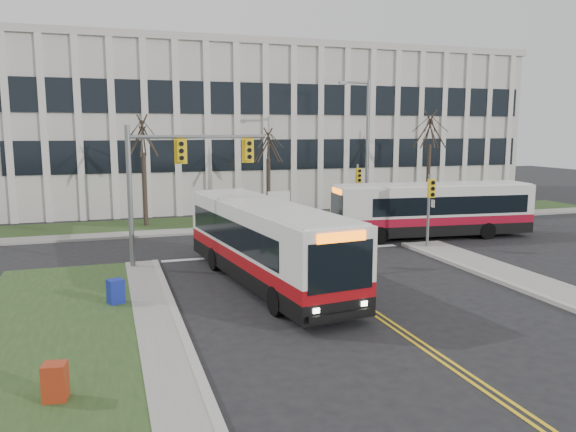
{
  "coord_description": "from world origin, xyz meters",
  "views": [
    {
      "loc": [
        -8.22,
        -17.49,
        6.0
      ],
      "look_at": [
        -0.21,
        7.19,
        2.0
      ],
      "focal_mm": 35.0,
      "sensor_mm": 36.0,
      "label": 1
    }
  ],
  "objects_px": {
    "bus_main": "(265,245)",
    "newspaper_box_blue": "(116,293)",
    "bus_cross": "(432,211)",
    "newspaper_box_red": "(55,384)",
    "directory_sign": "(279,204)",
    "streetlight": "(365,142)"
  },
  "relations": [
    {
      "from": "bus_main",
      "to": "newspaper_box_blue",
      "type": "bearing_deg",
      "value": -174.82
    },
    {
      "from": "bus_cross",
      "to": "newspaper_box_red",
      "type": "relative_size",
      "value": 11.74
    },
    {
      "from": "directory_sign",
      "to": "newspaper_box_blue",
      "type": "height_order",
      "value": "directory_sign"
    },
    {
      "from": "newspaper_box_red",
      "to": "newspaper_box_blue",
      "type": "bearing_deg",
      "value": 88.05
    },
    {
      "from": "streetlight",
      "to": "bus_cross",
      "type": "relative_size",
      "value": 0.83
    },
    {
      "from": "directory_sign",
      "to": "bus_main",
      "type": "bearing_deg",
      "value": -109.06
    },
    {
      "from": "newspaper_box_blue",
      "to": "bus_cross",
      "type": "bearing_deg",
      "value": 3.15
    },
    {
      "from": "streetlight",
      "to": "newspaper_box_blue",
      "type": "height_order",
      "value": "streetlight"
    },
    {
      "from": "streetlight",
      "to": "bus_main",
      "type": "height_order",
      "value": "streetlight"
    },
    {
      "from": "bus_main",
      "to": "newspaper_box_red",
      "type": "bearing_deg",
      "value": -138.07
    },
    {
      "from": "bus_main",
      "to": "bus_cross",
      "type": "xyz_separation_m",
      "value": [
        11.48,
        6.32,
        -0.07
      ]
    },
    {
      "from": "bus_main",
      "to": "newspaper_box_red",
      "type": "xyz_separation_m",
      "value": [
        -7.05,
        -8.07,
        -1.08
      ]
    },
    {
      "from": "bus_main",
      "to": "streetlight",
      "type": "bearing_deg",
      "value": 44.24
    },
    {
      "from": "directory_sign",
      "to": "bus_cross",
      "type": "distance_m",
      "value": 10.33
    },
    {
      "from": "bus_cross",
      "to": "newspaper_box_red",
      "type": "bearing_deg",
      "value": -46.38
    },
    {
      "from": "bus_main",
      "to": "newspaper_box_blue",
      "type": "relative_size",
      "value": 12.3
    },
    {
      "from": "bus_cross",
      "to": "newspaper_box_red",
      "type": "xyz_separation_m",
      "value": [
        -18.53,
        -14.39,
        -1.01
      ]
    },
    {
      "from": "bus_cross",
      "to": "directory_sign",
      "type": "bearing_deg",
      "value": -135.0
    },
    {
      "from": "bus_cross",
      "to": "newspaper_box_blue",
      "type": "height_order",
      "value": "bus_cross"
    },
    {
      "from": "newspaper_box_blue",
      "to": "newspaper_box_red",
      "type": "height_order",
      "value": "same"
    },
    {
      "from": "bus_main",
      "to": "newspaper_box_red",
      "type": "relative_size",
      "value": 12.3
    },
    {
      "from": "newspaper_box_blue",
      "to": "directory_sign",
      "type": "bearing_deg",
      "value": 35.1
    }
  ]
}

